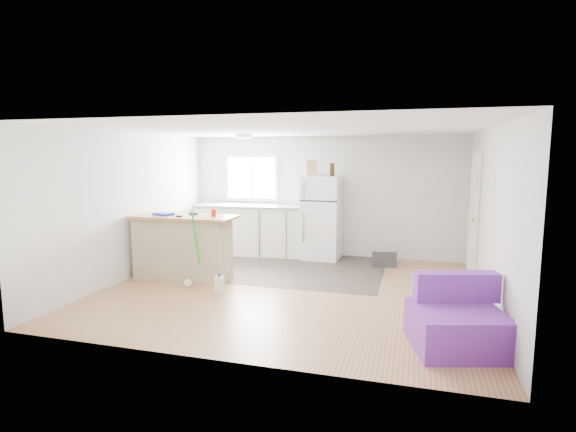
# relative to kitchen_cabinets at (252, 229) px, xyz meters

# --- Properties ---
(room) EXTENTS (5.51, 5.01, 2.41)m
(room) POSITION_rel_kitchen_cabinets_xyz_m (1.42, -2.15, 0.68)
(room) COLOR olive
(room) RESTS_ON ground
(vinyl_zone) EXTENTS (4.05, 2.50, 0.00)m
(vinyl_zone) POSITION_rel_kitchen_cabinets_xyz_m (0.70, -0.90, -0.51)
(vinyl_zone) COLOR #2D2622
(vinyl_zone) RESTS_ON floor
(window) EXTENTS (1.18, 0.06, 0.98)m
(window) POSITION_rel_kitchen_cabinets_xyz_m (-0.13, 0.34, 1.03)
(window) COLOR white
(window) RESTS_ON back_wall
(interior_door) EXTENTS (0.11, 0.92, 2.10)m
(interior_door) POSITION_rel_kitchen_cabinets_xyz_m (4.15, -0.60, 0.50)
(interior_door) COLOR white
(interior_door) RESTS_ON right_wall
(ceiling_fixture) EXTENTS (0.30, 0.30, 0.07)m
(ceiling_fixture) POSITION_rel_kitchen_cabinets_xyz_m (0.22, -0.95, 1.84)
(ceiling_fixture) COLOR white
(ceiling_fixture) RESTS_ON ceiling
(kitchen_cabinets) EXTENTS (2.33, 0.90, 1.31)m
(kitchen_cabinets) POSITION_rel_kitchen_cabinets_xyz_m (0.00, 0.00, 0.00)
(kitchen_cabinets) COLOR white
(kitchen_cabinets) RESTS_ON floor
(peninsula) EXTENTS (1.71, 0.67, 1.05)m
(peninsula) POSITION_rel_kitchen_cabinets_xyz_m (-0.45, -2.04, 0.01)
(peninsula) COLOR #C3AD8D
(peninsula) RESTS_ON floor
(refrigerator) EXTENTS (0.74, 0.70, 1.63)m
(refrigerator) POSITION_rel_kitchen_cabinets_xyz_m (1.46, -0.00, 0.30)
(refrigerator) COLOR white
(refrigerator) RESTS_ON floor
(cooler) EXTENTS (0.48, 0.35, 0.35)m
(cooler) POSITION_rel_kitchen_cabinets_xyz_m (2.69, -0.28, -0.34)
(cooler) COLOR #313134
(cooler) RESTS_ON floor
(purple_seat) EXTENTS (1.10, 1.07, 0.75)m
(purple_seat) POSITION_rel_kitchen_cabinets_xyz_m (3.67, -3.66, -0.24)
(purple_seat) COLOR #6F2E97
(purple_seat) RESTS_ON floor
(cleaner_jug) EXTENTS (0.14, 0.12, 0.29)m
(cleaner_jug) POSITION_rel_kitchen_cabinets_xyz_m (0.45, -2.59, -0.39)
(cleaner_jug) COLOR silver
(cleaner_jug) RESTS_ON floor
(mop) EXTENTS (0.20, 0.34, 1.20)m
(mop) POSITION_rel_kitchen_cabinets_xyz_m (-0.10, -2.44, -0.28)
(mop) COLOR green
(mop) RESTS_ON floor
(red_cup) EXTENTS (0.11, 0.11, 0.12)m
(red_cup) POSITION_rel_kitchen_cabinets_xyz_m (0.09, -1.99, 0.59)
(red_cup) COLOR red
(red_cup) RESTS_ON peninsula
(blue_tray) EXTENTS (0.35, 0.30, 0.04)m
(blue_tray) POSITION_rel_kitchen_cabinets_xyz_m (-0.78, -2.06, 0.55)
(blue_tray) COLOR #161FD0
(blue_tray) RESTS_ON peninsula
(tool_a) EXTENTS (0.15, 0.08, 0.03)m
(tool_a) POSITION_rel_kitchen_cabinets_xyz_m (-0.31, -1.91, 0.54)
(tool_a) COLOR black
(tool_a) RESTS_ON peninsula
(tool_b) EXTENTS (0.10, 0.04, 0.03)m
(tool_b) POSITION_rel_kitchen_cabinets_xyz_m (-0.42, -2.18, 0.54)
(tool_b) COLOR black
(tool_b) RESTS_ON peninsula
(cardboard_box) EXTENTS (0.22, 0.16, 0.30)m
(cardboard_box) POSITION_rel_kitchen_cabinets_xyz_m (1.24, -0.02, 1.26)
(cardboard_box) COLOR tan
(cardboard_box) RESTS_ON refrigerator
(bottle_left) EXTENTS (0.09, 0.09, 0.25)m
(bottle_left) POSITION_rel_kitchen_cabinets_xyz_m (1.66, -0.11, 1.23)
(bottle_left) COLOR #341F09
(bottle_left) RESTS_ON refrigerator
(bottle_right) EXTENTS (0.07, 0.07, 0.25)m
(bottle_right) POSITION_rel_kitchen_cabinets_xyz_m (1.66, -0.04, 1.23)
(bottle_right) COLOR #341F09
(bottle_right) RESTS_ON refrigerator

